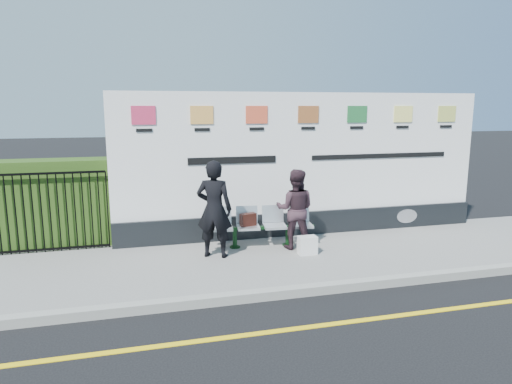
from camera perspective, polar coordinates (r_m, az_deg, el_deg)
ground at (r=6.58m, az=14.07°, el=-15.20°), size 80.00×80.00×0.00m
pavement at (r=8.66m, az=6.12°, el=-8.09°), size 14.00×3.00×0.12m
kerb at (r=7.36m, az=10.32°, el=-11.58°), size 14.00×0.18×0.14m
yellow_line at (r=6.57m, az=14.07°, el=-15.17°), size 14.00×0.10×0.01m
billboard at (r=9.74m, az=6.24°, el=2.25°), size 8.00×0.30×3.00m
hedge at (r=9.78m, az=-23.94°, el=-1.26°), size 2.35×0.70×1.70m
railing at (r=9.36m, az=-24.34°, el=-2.29°), size 2.05×0.06×1.54m
bench at (r=8.98m, az=0.69°, el=-5.50°), size 2.05×0.77×0.43m
woman_left at (r=8.27m, az=-5.24°, el=-2.14°), size 0.76×0.64×1.78m
woman_right at (r=8.78m, az=4.91°, el=-2.15°), size 0.92×0.83×1.55m
handbag_brown at (r=8.86m, az=-0.99°, el=-3.47°), size 0.34×0.21×0.24m
carrier_bag_white at (r=8.59m, az=6.44°, el=-6.63°), size 0.34×0.21×0.34m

